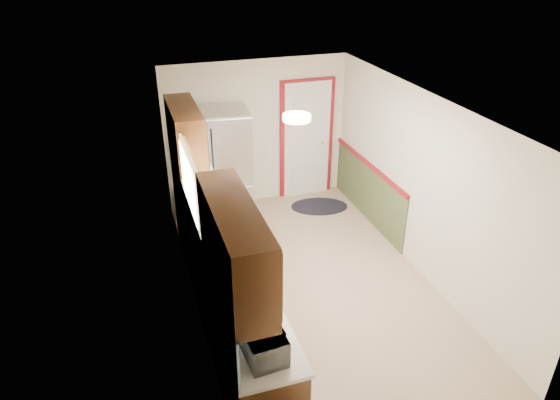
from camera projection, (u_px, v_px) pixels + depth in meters
room_shell at (313, 202)px, 6.04m from camera, size 3.20×5.20×2.52m
kitchen_run at (219, 260)px, 5.64m from camera, size 0.63×4.00×2.20m
back_wall_trim at (320, 151)px, 8.31m from camera, size 1.12×2.30×2.08m
ceiling_fixture at (297, 118)px, 5.25m from camera, size 0.30×0.30×0.06m
microwave at (263, 339)px, 4.12m from camera, size 0.30×0.50×0.32m
refrigerator at (225, 166)px, 7.73m from camera, size 0.82×0.79×1.80m
rug at (319, 206)px, 8.44m from camera, size 1.08×0.83×0.01m
cooktop at (203, 198)px, 6.66m from camera, size 0.50×0.60×0.02m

